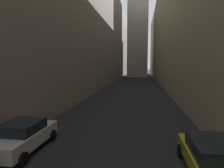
# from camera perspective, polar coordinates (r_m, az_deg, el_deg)

# --- Properties ---
(ground_plane) EXTENTS (264.00, 264.00, 0.00)m
(ground_plane) POSITION_cam_1_polar(r_m,az_deg,el_deg) (39.74, 6.34, -0.68)
(ground_plane) COLOR black
(building_block_left) EXTENTS (13.37, 108.00, 24.59)m
(building_block_left) POSITION_cam_1_polar(r_m,az_deg,el_deg) (44.39, -9.92, 15.88)
(building_block_left) COLOR #756B5B
(building_block_left) RESTS_ON ground
(building_block_right) EXTENTS (11.06, 108.00, 22.98)m
(building_block_right) POSITION_cam_1_polar(r_m,az_deg,el_deg) (43.11, 21.97, 14.78)
(building_block_right) COLOR gray
(building_block_right) RESTS_ON ground
(parked_car_left_third) EXTENTS (2.06, 4.24, 1.51)m
(parked_car_left_third) POSITION_cam_1_polar(r_m,az_deg,el_deg) (11.29, -24.65, -13.54)
(parked_car_left_third) COLOR #B7B7BC
(parked_car_left_third) RESTS_ON ground
(parked_car_right_third) EXTENTS (2.07, 4.44, 1.49)m
(parked_car_right_third) POSITION_cam_1_polar(r_m,az_deg,el_deg) (9.09, 27.40, -18.53)
(parked_car_right_third) COLOR #A59919
(parked_car_right_third) RESTS_ON ground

